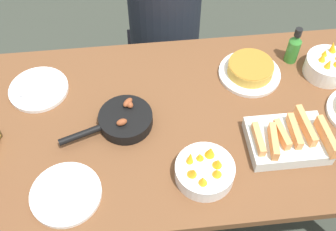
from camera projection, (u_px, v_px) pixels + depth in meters
ground_plane at (168, 206)px, 2.15m from camera, size 14.00×14.00×0.00m
dining_table at (168, 135)px, 1.64m from camera, size 1.77×0.86×0.73m
melon_tray at (288, 139)px, 1.48m from camera, size 0.27×0.21×0.10m
skillet at (124, 120)px, 1.54m from camera, size 0.34×0.20×0.08m
frittata_plate_center at (250, 70)px, 1.69m from camera, size 0.25×0.25×0.06m
empty_plate_near_front at (66, 194)px, 1.38m from camera, size 0.24×0.24×0.02m
empty_plate_far_left at (39, 89)px, 1.65m from camera, size 0.23×0.23×0.02m
fruit_bowl_mango at (328, 65)px, 1.69m from camera, size 0.18×0.18×0.13m
fruit_bowl_citrus at (205, 171)px, 1.40m from camera, size 0.20×0.20×0.11m
hot_sauce_bottle at (294, 47)px, 1.71m from camera, size 0.05×0.05×0.17m
person_figure at (165, 43)px, 2.23m from camera, size 0.39×0.39×1.13m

